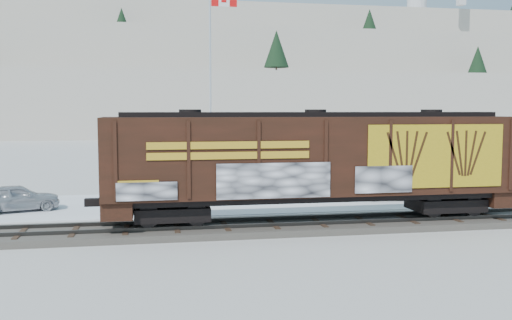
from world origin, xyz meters
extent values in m
plane|color=white|center=(0.00, 0.00, 0.00)|extent=(500.00, 500.00, 0.00)
cube|color=#59544C|center=(0.00, 0.00, 0.14)|extent=(50.00, 3.40, 0.28)
cube|color=#33302D|center=(0.00, -0.72, 0.35)|extent=(50.00, 0.10, 0.15)
cube|color=#33302D|center=(0.00, 0.72, 0.35)|extent=(50.00, 0.10, 0.15)
cube|color=white|center=(0.00, 7.50, 0.01)|extent=(40.00, 8.00, 0.03)
cube|color=white|center=(0.00, 95.00, 6.00)|extent=(360.00, 40.00, 12.00)
cube|color=white|center=(0.00, 125.00, 12.00)|extent=(360.00, 40.00, 24.00)
cube|color=white|center=(0.00, 160.00, 17.50)|extent=(360.00, 50.00, 35.00)
cone|color=black|center=(22.00, 90.00, 17.31)|extent=(5.04, 5.04, 7.38)
cone|color=black|center=(70.00, 96.00, 16.43)|extent=(4.20, 4.20, 6.15)
cone|color=black|center=(-10.00, 128.00, 28.13)|extent=(3.92, 3.92, 5.74)
cone|color=black|center=(55.00, 124.00, 28.72)|extent=(4.48, 4.48, 6.56)
cone|color=black|center=(10.00, 162.00, 39.43)|extent=(4.20, 4.20, 6.15)
cube|color=black|center=(-2.16, 0.00, 0.88)|extent=(3.00, 2.00, 0.90)
cube|color=black|center=(9.91, 0.00, 0.88)|extent=(3.00, 2.00, 0.90)
cylinder|color=black|center=(-3.11, -0.78, 0.88)|extent=(0.90, 0.12, 0.90)
cube|color=black|center=(3.87, 0.00, 1.41)|extent=(17.55, 2.40, 0.25)
cube|color=black|center=(3.87, 0.00, 3.14)|extent=(17.55, 3.00, 3.23)
cube|color=black|center=(3.87, 0.00, 4.86)|extent=(16.15, 0.90, 0.20)
cube|color=#BB9716|center=(8.61, -1.54, 3.14)|extent=(5.97, 0.03, 2.62)
cube|color=#BC8D1C|center=(0.01, -1.54, 3.49)|extent=(6.32, 0.02, 0.70)
cube|color=white|center=(1.77, -1.55, 2.28)|extent=(4.56, 0.03, 1.40)
cylinder|color=silver|center=(1.05, 15.73, 0.10)|extent=(0.90, 0.90, 0.20)
cylinder|color=silver|center=(1.05, 15.73, 6.61)|extent=(0.14, 0.14, 13.21)
imported|color=#B4B6BC|center=(-9.57, 6.40, 0.71)|extent=(4.32, 2.79, 1.37)
imported|color=silver|center=(5.40, 7.84, 0.69)|extent=(4.08, 1.54, 1.33)
imported|color=black|center=(10.72, 6.73, 0.82)|extent=(5.79, 3.23, 1.59)
camera|label=1|loc=(-2.94, -23.23, 5.04)|focal=40.00mm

